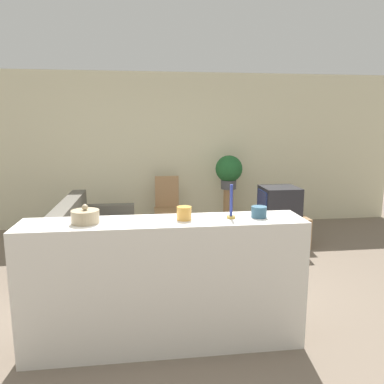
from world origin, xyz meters
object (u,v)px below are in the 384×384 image
at_px(wooden_chair, 167,204).
at_px(decorative_bowl, 85,216).
at_px(couch, 94,241).
at_px(television, 279,202).
at_px(potted_plant, 229,170).

height_order(wooden_chair, decorative_bowl, decorative_bowl).
relative_size(couch, decorative_bowl, 8.69).
distance_m(television, potted_plant, 1.16).
xyz_separation_m(television, decorative_bowl, (-2.44, -2.37, 0.44)).
xyz_separation_m(couch, potted_plant, (2.11, 1.29, 0.75)).
relative_size(television, wooden_chair, 0.56).
bearing_deg(potted_plant, television, -59.74).
relative_size(couch, potted_plant, 3.23).
bearing_deg(decorative_bowl, wooden_chair, 75.52).
relative_size(television, potted_plant, 0.94).
distance_m(television, wooden_chair, 1.83).
bearing_deg(wooden_chair, potted_plant, 5.70).
xyz_separation_m(couch, decorative_bowl, (0.22, -2.03, 0.83)).
distance_m(couch, potted_plant, 2.59).
bearing_deg(television, potted_plant, 120.26).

